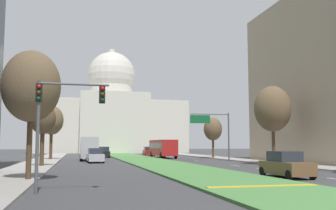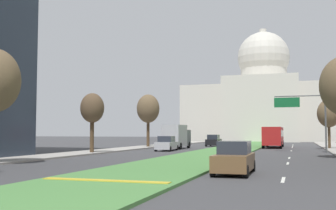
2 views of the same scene
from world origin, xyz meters
TOP-DOWN VIEW (x-y plane):
  - ground_plane at (0.00, 52.27)m, footprint 260.00×260.00m
  - grass_median at (0.00, 47.04)m, footprint 6.52×94.08m
  - median_curb_nose at (0.00, 11.81)m, footprint 5.87×0.50m
  - lane_dashes_right at (7.29, 47.67)m, footprint 0.16×58.49m
  - sidewalk_left at (-13.33, 41.81)m, footprint 4.00×94.08m
  - sidewalk_right at (13.33, 41.81)m, footprint 4.00×94.08m
  - capitol_building at (0.00, 103.68)m, footprint 39.25×27.04m
  - traffic_light_near_left at (-9.98, 12.35)m, footprint 3.34×0.35m
  - overhead_guide_sign at (8.95, 43.69)m, footprint 5.57×0.20m
  - street_tree_left_near at (-11.90, 18.76)m, footprint 3.55×3.55m
  - street_tree_left_mid at (-12.44, 34.01)m, footprint 2.49×2.49m
  - street_tree_right_mid at (11.86, 32.80)m, footprint 4.04×4.04m
  - street_tree_left_far at (-12.74, 51.71)m, footprint 3.33×3.33m
  - street_tree_right_far at (12.00, 52.81)m, footprint 2.93×2.93m
  - sedan_lead_stopped at (4.71, 17.81)m, footprint 1.88×4.48m
  - sedan_midblock at (-6.92, 42.39)m, footprint 2.10×4.55m
  - sedan_distant at (-4.74, 60.30)m, footprint 1.93×4.42m
  - sedan_far_horizon at (4.57, 69.45)m, footprint 2.14×4.60m
  - box_truck_delivery at (-7.48, 48.51)m, footprint 2.40×6.40m
  - city_bus at (4.71, 57.11)m, footprint 2.62×11.00m

SIDE VIEW (x-z plane):
  - ground_plane at x=0.00m, z-range 0.00..0.00m
  - lane_dashes_right at x=7.29m, z-range 0.00..0.01m
  - grass_median at x=0.00m, z-range 0.00..0.14m
  - sidewalk_left at x=-13.33m, z-range 0.00..0.15m
  - sidewalk_right at x=13.33m, z-range 0.00..0.15m
  - median_curb_nose at x=0.00m, z-range 0.14..0.18m
  - sedan_lead_stopped at x=4.71m, z-range -0.06..1.70m
  - sedan_far_horizon at x=4.57m, z-range -0.06..1.70m
  - sedan_midblock at x=-6.92m, z-range -0.06..1.71m
  - sedan_distant at x=-4.74m, z-range -0.07..1.77m
  - box_truck_delivery at x=-7.48m, z-range 0.08..3.28m
  - city_bus at x=4.71m, z-range 0.29..3.24m
  - traffic_light_near_left at x=-9.98m, z-range 1.20..6.40m
  - street_tree_right_far at x=12.00m, z-range 1.39..7.90m
  - overhead_guide_sign at x=8.95m, z-range 1.40..7.90m
  - street_tree_left_mid at x=-12.44m, z-range 1.51..7.84m
  - street_tree_left_far at x=-12.74m, z-range 1.74..9.50m
  - street_tree_left_near at x=-11.90m, z-range 1.76..9.79m
  - street_tree_right_mid at x=11.86m, z-range 1.78..10.45m
  - capitol_building at x=0.00m, z-range -5.09..24.27m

